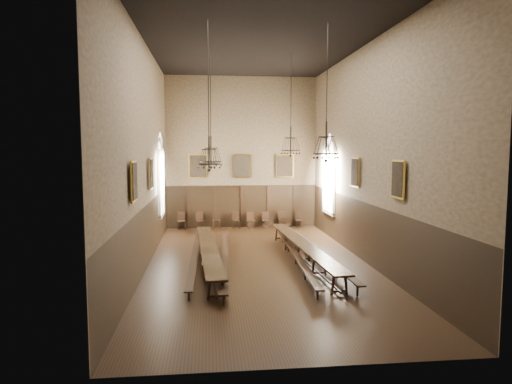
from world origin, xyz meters
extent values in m
cube|color=black|center=(0.00, 0.00, -0.01)|extent=(9.00, 18.00, 0.02)
cube|color=black|center=(0.00, 0.00, 9.01)|extent=(9.00, 18.00, 0.02)
cube|color=#877353|center=(0.00, 9.01, 4.50)|extent=(9.00, 0.02, 9.00)
cube|color=#877353|center=(0.00, -9.01, 4.50)|extent=(9.00, 0.02, 9.00)
cube|color=#877353|center=(-4.51, 0.00, 4.50)|extent=(0.02, 18.00, 9.00)
cube|color=#877353|center=(4.51, 0.00, 4.50)|extent=(0.02, 18.00, 9.00)
cube|color=black|center=(-2.03, 0.04, 0.72)|extent=(1.17, 9.70, 0.07)
cube|color=black|center=(1.93, 0.21, 0.74)|extent=(1.24, 9.93, 0.07)
cube|color=black|center=(-2.60, -0.12, 0.39)|extent=(0.40, 9.19, 0.05)
cube|color=black|center=(-1.41, -0.19, 0.43)|extent=(0.71, 10.15, 0.05)
cube|color=black|center=(1.54, -0.21, 0.41)|extent=(0.69, 9.73, 0.05)
cube|color=black|center=(2.65, 0.17, 0.42)|extent=(0.46, 9.98, 0.05)
cube|color=black|center=(-3.59, 8.46, 0.49)|extent=(0.50, 0.50, 0.05)
cube|color=black|center=(-3.59, 8.65, 0.76)|extent=(0.46, 0.09, 0.55)
cube|color=black|center=(-2.48, 8.49, 0.48)|extent=(0.56, 0.56, 0.05)
cube|color=black|center=(-2.48, 8.68, 0.74)|extent=(0.44, 0.17, 0.53)
cube|color=black|center=(-1.55, 8.54, 0.48)|extent=(0.47, 0.47, 0.05)
cube|color=black|center=(-1.55, 8.73, 0.74)|extent=(0.45, 0.07, 0.53)
cube|color=black|center=(-0.39, 8.57, 0.45)|extent=(0.47, 0.47, 0.05)
cube|color=black|center=(-0.39, 8.75, 0.70)|extent=(0.42, 0.10, 0.50)
cube|color=black|center=(0.51, 8.47, 0.45)|extent=(0.50, 0.50, 0.05)
cube|color=black|center=(0.51, 8.64, 0.69)|extent=(0.41, 0.13, 0.50)
cube|color=black|center=(1.43, 8.53, 0.44)|extent=(0.47, 0.47, 0.05)
cube|color=black|center=(1.43, 8.70, 0.68)|extent=(0.41, 0.10, 0.49)
cube|color=black|center=(2.42, 8.55, 0.44)|extent=(0.43, 0.43, 0.05)
cube|color=black|center=(2.42, 8.72, 0.69)|extent=(0.42, 0.06, 0.49)
cube|color=black|center=(3.44, 8.52, 0.43)|extent=(0.41, 0.41, 0.05)
cube|color=black|center=(3.44, 8.69, 0.67)|extent=(0.40, 0.05, 0.48)
cylinder|color=black|center=(-1.88, 2.40, 7.16)|extent=(0.03, 0.03, 3.68)
torus|color=black|center=(-1.88, 2.40, 4.14)|extent=(0.95, 0.95, 0.06)
torus|color=black|center=(-1.88, 2.40, 4.76)|extent=(0.60, 0.60, 0.04)
cylinder|color=black|center=(-1.88, 2.40, 4.65)|extent=(0.07, 0.07, 1.34)
cylinder|color=black|center=(1.75, 2.33, 7.37)|extent=(0.03, 0.03, 3.26)
torus|color=black|center=(1.75, 2.33, 4.65)|extent=(0.88, 0.88, 0.05)
torus|color=black|center=(1.75, 2.33, 5.22)|extent=(0.56, 0.56, 0.04)
cylinder|color=black|center=(1.75, 2.33, 5.12)|extent=(0.06, 0.06, 1.24)
cylinder|color=black|center=(-1.99, -2.71, 7.08)|extent=(0.03, 0.03, 3.85)
torus|color=black|center=(-1.99, -2.71, 4.21)|extent=(0.76, 0.76, 0.04)
torus|color=black|center=(-1.99, -2.71, 4.70)|extent=(0.49, 0.49, 0.04)
cylinder|color=black|center=(-1.99, -2.71, 4.61)|extent=(0.05, 0.05, 1.08)
cylinder|color=black|center=(2.08, -2.72, 7.34)|extent=(0.03, 0.03, 3.33)
torus|color=black|center=(2.08, -2.72, 4.55)|extent=(0.90, 0.90, 0.05)
torus|color=black|center=(2.08, -2.72, 5.14)|extent=(0.57, 0.57, 0.04)
cylinder|color=black|center=(2.08, -2.72, 5.03)|extent=(0.06, 0.06, 1.28)
cube|color=gold|center=(-2.60, 8.88, 3.70)|extent=(1.10, 0.12, 1.40)
cube|color=black|center=(-2.60, 8.88, 3.70)|extent=(0.98, 0.02, 1.28)
cube|color=gold|center=(0.00, 8.88, 3.70)|extent=(1.10, 0.12, 1.40)
cube|color=black|center=(0.00, 8.88, 3.70)|extent=(0.98, 0.02, 1.28)
cube|color=gold|center=(2.60, 8.88, 3.70)|extent=(1.10, 0.12, 1.40)
cube|color=black|center=(2.60, 8.88, 3.70)|extent=(0.98, 0.02, 1.28)
cube|color=gold|center=(-4.38, 1.00, 3.70)|extent=(0.12, 1.00, 1.30)
cube|color=black|center=(-4.38, 1.00, 3.70)|extent=(0.02, 0.88, 1.18)
cube|color=gold|center=(-4.38, -3.50, 3.70)|extent=(0.12, 1.00, 1.30)
cube|color=black|center=(-4.38, -3.50, 3.70)|extent=(0.02, 0.88, 1.18)
cube|color=gold|center=(4.38, 1.00, 3.70)|extent=(0.12, 1.00, 1.30)
cube|color=black|center=(4.38, 1.00, 3.70)|extent=(0.02, 0.88, 1.18)
cube|color=gold|center=(4.38, -3.50, 3.70)|extent=(0.12, 1.00, 1.30)
cube|color=black|center=(4.38, -3.50, 3.70)|extent=(0.02, 0.88, 1.18)
camera|label=1|loc=(-2.04, -18.30, 4.73)|focal=32.00mm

